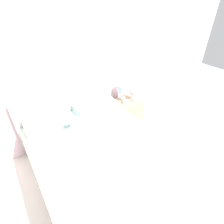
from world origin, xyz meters
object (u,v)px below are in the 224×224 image
Objects in this scene: nightstand at (127,112)px; bed at (94,153)px; table_lamp at (123,89)px; alarm_clock at (126,102)px; flower_vase at (133,93)px; teacup at (135,101)px.

bed is at bearing -150.98° from nightstand.
table_lamp is 3.78× the size of alarm_clock.
flower_vase is (1.27, 0.66, 0.36)m from bed.
bed reaches higher than table_lamp.
teacup is 1.18× the size of alarm_clock.
teacup is 0.20m from alarm_clock.
alarm_clock is at bearing -160.32° from nightstand.
bed reaches higher than nightstand.
flower_vase is (0.19, -0.08, -0.10)m from table_lamp.
alarm_clock is (1.05, 0.60, 0.25)m from bed.
nightstand is at bearing 29.02° from bed.
alarm_clock reaches higher than teacup.
nightstand is 0.32m from alarm_clock.
bed is at bearing -150.23° from alarm_clock.
flower_vase is (0.13, 0.02, 0.41)m from nightstand.
bed is 1.24m from alarm_clock.
bed is 5.72× the size of table_lamp.
table_lamp is 1.43× the size of flower_vase.
alarm_clock is at bearing -165.68° from flower_vase.
nightstand is at bearing -60.04° from table_lamp.
nightstand is 0.32m from teacup.
flower_vase is at bearing 10.34° from nightstand.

